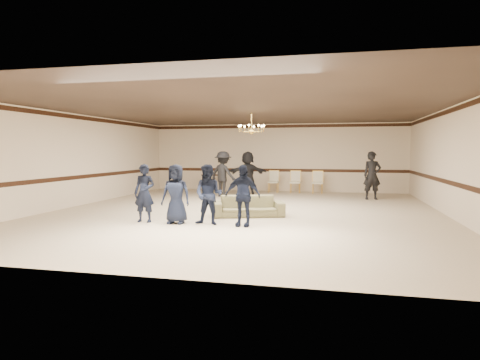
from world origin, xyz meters
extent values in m
cube|color=beige|center=(0.00, 0.00, 0.00)|extent=(12.00, 14.00, 0.01)
cube|color=#34261D|center=(0.00, 0.00, 3.20)|extent=(12.00, 14.00, 0.01)
cube|color=beige|center=(0.00, 7.00, 1.60)|extent=(12.00, 0.01, 3.20)
cube|color=beige|center=(0.00, -7.00, 1.60)|extent=(12.00, 0.01, 3.20)
cube|color=beige|center=(-6.00, 0.00, 1.60)|extent=(0.01, 14.00, 3.20)
cube|color=beige|center=(6.00, 0.00, 1.60)|extent=(0.01, 14.00, 3.20)
cube|color=black|center=(0.00, 6.99, 1.00)|extent=(12.00, 0.02, 0.14)
cube|color=black|center=(0.00, 6.99, 3.08)|extent=(12.00, 0.02, 0.14)
imported|color=black|center=(-2.22, -2.48, 0.78)|extent=(0.57, 0.38, 1.57)
imported|color=black|center=(-1.32, -2.48, 0.78)|extent=(0.78, 0.52, 1.57)
imported|color=black|center=(-0.42, -2.48, 0.78)|extent=(0.80, 0.65, 1.57)
imported|color=black|center=(0.48, -2.48, 0.78)|extent=(0.94, 0.44, 1.57)
imported|color=#827E57|center=(0.29, -0.86, 0.30)|extent=(2.21, 1.42, 0.60)
imported|color=black|center=(-1.82, 4.07, 0.95)|extent=(1.40, 1.12, 1.90)
imported|color=black|center=(-0.92, 4.77, 0.95)|extent=(1.84, 1.21, 1.90)
imported|color=black|center=(4.18, 4.37, 0.95)|extent=(0.77, 0.59, 1.90)
cube|color=black|center=(-3.01, 6.38, 0.40)|extent=(0.96, 0.43, 0.79)
camera|label=1|loc=(2.76, -12.72, 1.91)|focal=31.15mm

